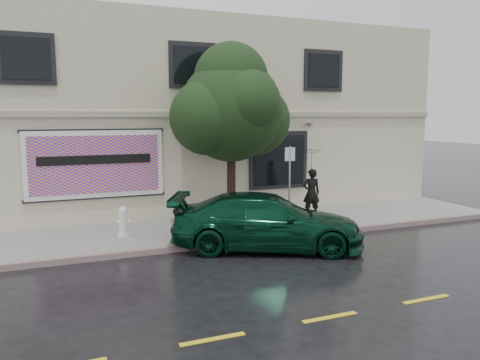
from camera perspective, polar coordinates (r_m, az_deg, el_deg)
name	(u,v)px	position (r m, az deg, el deg)	size (l,w,h in m)	color
ground	(252,261)	(11.71, 1.46, -9.85)	(90.00, 90.00, 0.00)	black
sidewalk	(210,229)	(14.62, -3.64, -5.95)	(20.00, 3.50, 0.15)	#97968F
curb	(230,243)	(13.02, -1.19, -7.67)	(20.00, 0.18, 0.16)	slate
road_marking	(330,317)	(8.82, 10.91, -16.09)	(19.00, 0.12, 0.01)	gold
building	(166,117)	(19.73, -9.03, 7.60)	(20.00, 8.12, 7.00)	beige
billboard	(96,164)	(15.27, -17.20, 1.85)	(4.30, 0.16, 2.20)	white
car	(267,221)	(12.62, 3.31, -5.06)	(2.25, 5.09, 1.48)	#08301E
pedestrian	(311,193)	(15.97, 8.69, -1.56)	(0.60, 0.39, 1.64)	black
umbrella	(312,159)	(15.82, 8.78, 2.55)	(0.90, 0.90, 0.66)	black
street_tree	(231,111)	(14.77, -1.09, 8.44)	(3.21, 3.21, 5.18)	#2F2015
fire_hydrant	(123,222)	(13.68, -14.05, -5.00)	(0.36, 0.33, 0.87)	silver
sign_pole	(290,179)	(14.16, 6.07, 0.11)	(0.31, 0.09, 2.51)	#979B9F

